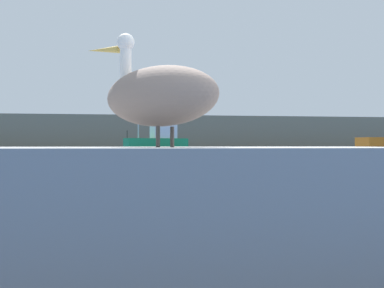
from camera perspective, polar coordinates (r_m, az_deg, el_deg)
name	(u,v)px	position (r m, az deg, el deg)	size (l,w,h in m)	color
ground_plane	(336,266)	(3.50, 17.09, -13.95)	(260.00, 260.00, 0.00)	navy
hillside_backdrop	(128,133)	(80.85, -7.84, 1.29)	(140.00, 15.29, 5.48)	#7F755B
pier_dock	(160,203)	(3.46, -3.92, -7.20)	(4.00, 2.06, 0.82)	gray
pelican	(159,95)	(3.46, -4.08, 5.98)	(1.09, 1.10, 0.88)	gray
fishing_boat_green	(158,142)	(44.00, -4.15, 0.30)	(6.14, 3.37, 5.42)	#1E8C4C
mooring_buoy	(201,158)	(16.14, 1.15, -1.69)	(0.76, 0.76, 0.76)	red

